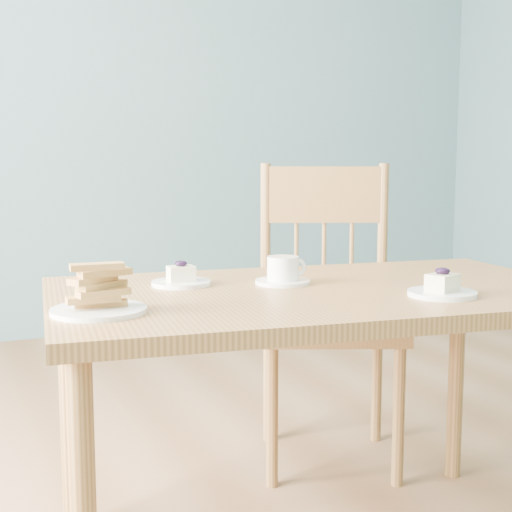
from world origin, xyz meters
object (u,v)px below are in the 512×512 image
dining_table (321,316)px  dining_chair (328,310)px  coffee_cup (283,272)px  biscotti_plate (98,296)px  cheesecake_plate_far (181,279)px  cheesecake_plate_near (442,289)px

dining_table → dining_chair: (0.33, 0.55, -0.12)m
coffee_cup → biscotti_plate: bearing=-154.8°
biscotti_plate → cheesecake_plate_far: bearing=44.3°
dining_chair → biscotti_plate: dining_chair is taller
dining_chair → cheesecake_plate_far: size_ratio=6.76×
cheesecake_plate_far → biscotti_plate: size_ratio=0.76×
dining_table → cheesecake_plate_far: 0.36m
dining_table → biscotti_plate: (-0.56, -0.07, 0.10)m
dining_table → biscotti_plate: bearing=-165.8°
dining_chair → cheesecake_plate_far: 0.76m
dining_table → biscotti_plate: size_ratio=7.08×
dining_chair → coffee_cup: dining_chair is taller
dining_table → cheesecake_plate_far: cheesecake_plate_far is taller
cheesecake_plate_far → coffee_cup: coffee_cup is taller
dining_chair → cheesecake_plate_near: 0.79m
dining_table → cheesecake_plate_near: bearing=-38.2°
cheesecake_plate_far → biscotti_plate: bearing=-135.7°
cheesecake_plate_near → cheesecake_plate_far: (-0.51, 0.38, -0.00)m
cheesecake_plate_far → dining_chair: bearing=30.2°
dining_chair → cheesecake_plate_far: dining_chair is taller
cheesecake_plate_near → coffee_cup: bearing=131.1°
cheesecake_plate_near → biscotti_plate: bearing=170.2°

